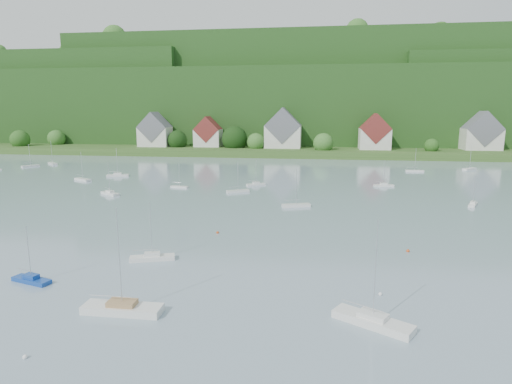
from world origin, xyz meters
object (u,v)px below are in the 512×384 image
near_sailboat_2 (122,308)px  near_sailboat_1 (31,279)px  near_sailboat_4 (373,320)px  near_sailboat_3 (152,257)px

near_sailboat_2 → near_sailboat_1: bearing=157.2°
near_sailboat_1 → near_sailboat_2: size_ratio=0.64×
near_sailboat_4 → near_sailboat_3: bearing=-176.7°
near_sailboat_1 → near_sailboat_3: bearing=55.3°
near_sailboat_1 → near_sailboat_3: size_ratio=0.86×
near_sailboat_2 → near_sailboat_4: (24.57, 0.91, -0.02)m
near_sailboat_2 → near_sailboat_4: near_sailboat_2 is taller
near_sailboat_3 → near_sailboat_4: bearing=-46.0°
near_sailboat_2 → near_sailboat_4: bearing=1.8°
near_sailboat_3 → near_sailboat_4: size_ratio=0.78×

